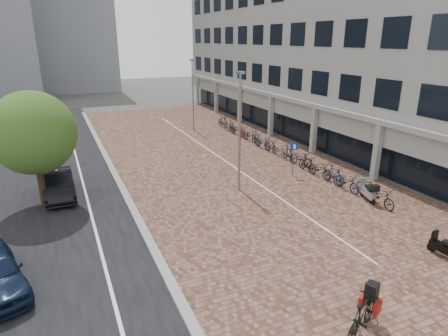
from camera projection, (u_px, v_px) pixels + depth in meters
The scene contains 16 objects.
ground at pixel (283, 240), 15.84m from camera, with size 140.00×140.00×0.00m, color #474442.
plaza_brick at pixel (215, 157), 27.00m from camera, with size 14.50×42.00×0.04m, color brown.
street_asphalt at pixel (45, 179), 22.78m from camera, with size 8.00×50.00×0.03m, color black.
curb at pixel (112, 169), 24.25m from camera, with size 0.35×42.00×0.14m, color gray.
lane_line at pixel (81, 174), 23.54m from camera, with size 0.12×44.00×0.00m, color white.
parking_line at pixel (218, 156), 27.07m from camera, with size 0.10×30.00×0.00m, color white.
office_building at pixel (317, 32), 31.96m from camera, with size 8.40×40.00×15.00m.
car_dark at pixel (58, 184), 20.01m from camera, with size 1.46×4.19×1.38m, color black.
hero_bike at pixel (362, 315), 10.69m from camera, with size 1.95×1.29×1.34m.
scooter_front at pixel (368, 190), 19.59m from camera, with size 0.49×1.58×1.09m, color #A8A8AD, non-canonical shape.
scooter_mid at pixel (445, 247), 14.43m from camera, with size 0.43×1.38×0.95m, color black, non-canonical shape.
parking_sign at pixel (294, 155), 22.81m from camera, with size 0.41×0.21×2.08m.
lamp_near at pixel (240, 134), 20.11m from camera, with size 0.12×0.12×6.30m, color slate.
lamp_far at pixel (193, 96), 33.65m from camera, with size 0.12×0.12×6.19m, color slate.
street_tree at pixel (36, 135), 18.00m from camera, with size 3.92×3.92×5.71m.
bike_row at pixel (277, 148), 27.27m from camera, with size 1.16×21.45×1.05m.
Camera 1 is at (-7.92, -11.85, 7.92)m, focal length 30.71 mm.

